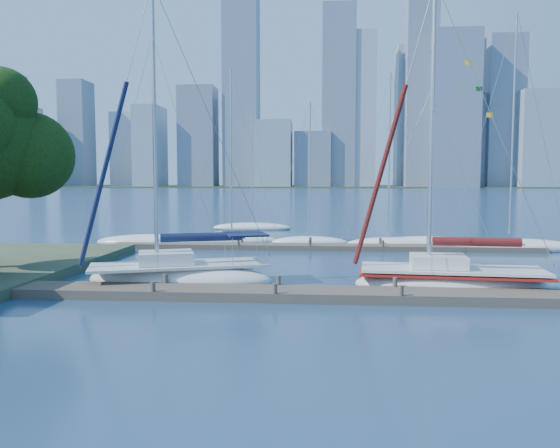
{
  "coord_description": "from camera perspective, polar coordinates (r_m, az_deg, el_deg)",
  "views": [
    {
      "loc": [
        1.92,
        -22.4,
        4.99
      ],
      "look_at": [
        -0.18,
        4.0,
        2.79
      ],
      "focal_mm": 35.0,
      "sensor_mm": 36.0,
      "label": 1
    }
  ],
  "objects": [
    {
      "name": "bg_boat_3",
      "position": [
        40.88,
        11.2,
        -1.99
      ],
      "size": [
        6.12,
        2.53,
        12.97
      ],
      "rotation": [
        0.0,
        0.0,
        -0.08
      ],
      "color": "silver",
      "rests_on": "ground"
    },
    {
      "name": "near_dock",
      "position": [
        22.98,
        -0.35,
        -7.29
      ],
      "size": [
        26.0,
        2.0,
        0.4
      ],
      "primitive_type": "cube",
      "color": "#483D35",
      "rests_on": "ground"
    },
    {
      "name": "far_shore",
      "position": [
        342.44,
        4.24,
        3.9
      ],
      "size": [
        800.0,
        100.0,
        1.5
      ],
      "primitive_type": "cube",
      "color": "#38472D",
      "rests_on": "ground"
    },
    {
      "name": "sailboat_navy",
      "position": [
        26.02,
        -10.48,
        -3.92
      ],
      "size": [
        9.2,
        5.52,
        14.38
      ],
      "rotation": [
        0.0,
        0.0,
        0.33
      ],
      "color": "silver",
      "rests_on": "ground"
    },
    {
      "name": "bg_boat_6",
      "position": [
        53.75,
        -2.95,
        -0.34
      ],
      "size": [
        7.98,
        4.26,
        11.78
      ],
      "rotation": [
        0.0,
        0.0,
        -0.3
      ],
      "color": "silver",
      "rests_on": "ground"
    },
    {
      "name": "sailboat_maroon",
      "position": [
        25.63,
        17.46,
        -4.23
      ],
      "size": [
        8.8,
        3.55,
        14.12
      ],
      "rotation": [
        0.0,
        0.0,
        -0.09
      ],
      "color": "silver",
      "rests_on": "ground"
    },
    {
      "name": "bg_boat_0",
      "position": [
        42.1,
        -12.8,
        -1.78
      ],
      "size": [
        9.55,
        4.3,
        15.79
      ],
      "rotation": [
        0.0,
        0.0,
        -0.21
      ],
      "color": "silver",
      "rests_on": "ground"
    },
    {
      "name": "ground",
      "position": [
        23.03,
        -0.35,
        -7.78
      ],
      "size": [
        700.0,
        700.0,
        0.0
      ],
      "primitive_type": "plane",
      "color": "navy",
      "rests_on": "ground"
    },
    {
      "name": "bg_boat_4",
      "position": [
        41.78,
        15.14,
        -1.94
      ],
      "size": [
        8.61,
        3.52,
        11.65
      ],
      "rotation": [
        0.0,
        0.0,
        -0.16
      ],
      "color": "silver",
      "rests_on": "ground"
    },
    {
      "name": "skyline",
      "position": [
        314.94,
        7.67,
        10.6
      ],
      "size": [
        503.41,
        51.31,
        116.93
      ],
      "color": "#7B909F",
      "rests_on": "ground"
    },
    {
      "name": "far_dock",
      "position": [
        38.7,
        4.64,
        -2.41
      ],
      "size": [
        30.0,
        1.8,
        0.36
      ],
      "primitive_type": "cube",
      "color": "#483D35",
      "rests_on": "ground"
    },
    {
      "name": "bg_boat_1",
      "position": [
        42.51,
        -5.06,
        -1.64
      ],
      "size": [
        7.47,
        3.73,
        13.76
      ],
      "rotation": [
        0.0,
        0.0,
        -0.21
      ],
      "color": "silver",
      "rests_on": "ground"
    },
    {
      "name": "bg_boat_2",
      "position": [
        41.52,
        3.1,
        -1.85
      ],
      "size": [
        6.1,
        3.09,
        11.01
      ],
      "rotation": [
        0.0,
        0.0,
        -0.21
      ],
      "color": "silver",
      "rests_on": "ground"
    },
    {
      "name": "bg_boat_5",
      "position": [
        41.3,
        22.8,
        -2.14
      ],
      "size": [
        9.78,
        5.98,
        16.68
      ],
      "rotation": [
        0.0,
        0.0,
        0.39
      ],
      "color": "silver",
      "rests_on": "ground"
    }
  ]
}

